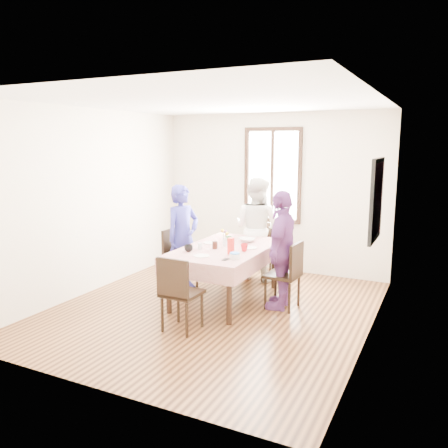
{
  "coord_description": "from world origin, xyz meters",
  "views": [
    {
      "loc": [
        2.69,
        -5.16,
        2.2
      ],
      "look_at": [
        -0.02,
        0.37,
        1.1
      ],
      "focal_mm": 36.55,
      "sensor_mm": 36.0,
      "label": 1
    }
  ],
  "objects_px": {
    "chair_near": "(182,293)",
    "person_far": "(257,229)",
    "person_right": "(282,250)",
    "dining_table": "(226,274)",
    "person_left": "(182,238)",
    "chair_left": "(181,259)",
    "chair_far": "(257,251)",
    "chair_right": "(283,275)"
  },
  "relations": [
    {
      "from": "chair_near",
      "to": "person_far",
      "type": "distance_m",
      "value": 2.36
    },
    {
      "from": "person_far",
      "to": "person_right",
      "type": "xyz_separation_m",
      "value": [
        0.8,
        -1.1,
        -0.03
      ]
    },
    {
      "from": "dining_table",
      "to": "person_left",
      "type": "bearing_deg",
      "value": 168.69
    },
    {
      "from": "dining_table",
      "to": "person_left",
      "type": "xyz_separation_m",
      "value": [
        -0.8,
        0.16,
        0.42
      ]
    },
    {
      "from": "person_left",
      "to": "person_right",
      "type": "xyz_separation_m",
      "value": [
        1.61,
        -0.11,
        0.0
      ]
    },
    {
      "from": "chair_left",
      "to": "person_right",
      "type": "xyz_separation_m",
      "value": [
        1.63,
        -0.11,
        0.34
      ]
    },
    {
      "from": "dining_table",
      "to": "chair_far",
      "type": "distance_m",
      "value": 1.18
    },
    {
      "from": "person_right",
      "to": "chair_right",
      "type": "bearing_deg",
      "value": 85.62
    },
    {
      "from": "chair_left",
      "to": "person_right",
      "type": "height_order",
      "value": "person_right"
    },
    {
      "from": "chair_left",
      "to": "chair_near",
      "type": "relative_size",
      "value": 1.0
    },
    {
      "from": "chair_right",
      "to": "person_left",
      "type": "bearing_deg",
      "value": 89.94
    },
    {
      "from": "dining_table",
      "to": "chair_near",
      "type": "distance_m",
      "value": 1.18
    },
    {
      "from": "chair_far",
      "to": "dining_table",
      "type": "bearing_deg",
      "value": 92.35
    },
    {
      "from": "chair_near",
      "to": "person_right",
      "type": "distance_m",
      "value": 1.51
    },
    {
      "from": "chair_left",
      "to": "chair_near",
      "type": "distance_m",
      "value": 1.57
    },
    {
      "from": "chair_left",
      "to": "chair_far",
      "type": "distance_m",
      "value": 1.31
    },
    {
      "from": "chair_near",
      "to": "person_far",
      "type": "relative_size",
      "value": 0.55
    },
    {
      "from": "dining_table",
      "to": "person_far",
      "type": "xyz_separation_m",
      "value": [
        0.0,
        1.16,
        0.46
      ]
    },
    {
      "from": "chair_left",
      "to": "chair_far",
      "type": "relative_size",
      "value": 1.0
    },
    {
      "from": "chair_near",
      "to": "chair_right",
      "type": "bearing_deg",
      "value": 57.96
    },
    {
      "from": "person_far",
      "to": "person_right",
      "type": "bearing_deg",
      "value": 137.31
    },
    {
      "from": "chair_right",
      "to": "person_left",
      "type": "relative_size",
      "value": 0.57
    },
    {
      "from": "person_left",
      "to": "chair_far",
      "type": "bearing_deg",
      "value": -18.42
    },
    {
      "from": "chair_far",
      "to": "person_right",
      "type": "relative_size",
      "value": 0.57
    },
    {
      "from": "chair_right",
      "to": "person_far",
      "type": "xyz_separation_m",
      "value": [
        -0.82,
        1.1,
        0.38
      ]
    },
    {
      "from": "chair_left",
      "to": "chair_far",
      "type": "height_order",
      "value": "same"
    },
    {
      "from": "chair_far",
      "to": "chair_near",
      "type": "distance_m",
      "value": 2.35
    },
    {
      "from": "person_left",
      "to": "person_far",
      "type": "relative_size",
      "value": 0.96
    },
    {
      "from": "chair_right",
      "to": "chair_far",
      "type": "relative_size",
      "value": 1.0
    },
    {
      "from": "chair_right",
      "to": "person_left",
      "type": "distance_m",
      "value": 1.67
    },
    {
      "from": "chair_right",
      "to": "chair_near",
      "type": "xyz_separation_m",
      "value": [
        -0.82,
        -1.23,
        0.0
      ]
    },
    {
      "from": "chair_right",
      "to": "person_right",
      "type": "relative_size",
      "value": 0.57
    },
    {
      "from": "chair_near",
      "to": "person_right",
      "type": "bearing_deg",
      "value": 58.67
    },
    {
      "from": "chair_left",
      "to": "person_right",
      "type": "relative_size",
      "value": 0.57
    },
    {
      "from": "person_far",
      "to": "chair_right",
      "type": "bearing_deg",
      "value": 138.05
    },
    {
      "from": "dining_table",
      "to": "chair_left",
      "type": "distance_m",
      "value": 0.84
    },
    {
      "from": "person_far",
      "to": "chair_near",
      "type": "bearing_deg",
      "value": 101.24
    },
    {
      "from": "chair_near",
      "to": "chair_left",
      "type": "bearing_deg",
      "value": 123.44
    },
    {
      "from": "chair_far",
      "to": "person_left",
      "type": "xyz_separation_m",
      "value": [
        -0.8,
        -1.02,
        0.34
      ]
    },
    {
      "from": "chair_near",
      "to": "person_left",
      "type": "distance_m",
      "value": 1.6
    },
    {
      "from": "chair_right",
      "to": "chair_near",
      "type": "relative_size",
      "value": 1.0
    },
    {
      "from": "chair_far",
      "to": "person_right",
      "type": "height_order",
      "value": "person_right"
    }
  ]
}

